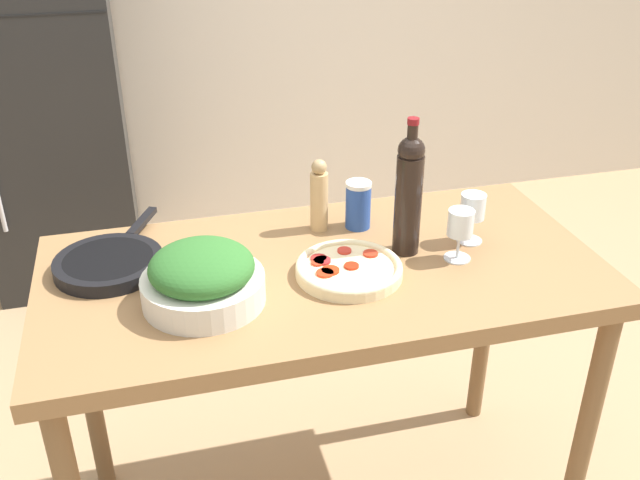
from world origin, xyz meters
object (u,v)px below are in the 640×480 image
(salad_bowl, at_px, (203,278))
(salt_canister, at_px, (358,205))
(wine_glass_near, at_px, (460,226))
(wine_glass_far, at_px, (473,209))
(cast_iron_skillet, at_px, (109,263))
(refrigerator, at_px, (46,91))
(pepper_mill, at_px, (319,196))
(wine_bottle, at_px, (409,193))
(homemade_pizza, at_px, (349,269))

(salad_bowl, distance_m, salt_canister, 0.55)
(wine_glass_near, relative_size, salad_bowl, 0.48)
(wine_glass_far, bearing_deg, salad_bowl, -171.00)
(salt_canister, bearing_deg, cast_iron_skillet, -174.44)
(refrigerator, distance_m, salad_bowl, 2.00)
(pepper_mill, distance_m, salad_bowl, 0.47)
(wine_bottle, xyz_separation_m, salt_canister, (-0.08, 0.17, -0.10))
(salt_canister, bearing_deg, wine_bottle, -64.21)
(wine_glass_far, distance_m, salad_bowl, 0.76)
(pepper_mill, xyz_separation_m, salad_bowl, (-0.36, -0.30, -0.04))
(cast_iron_skillet, bearing_deg, wine_glass_far, -5.63)
(pepper_mill, relative_size, homemade_pizza, 0.78)
(wine_glass_near, relative_size, cast_iron_skillet, 0.34)
(wine_glass_far, xyz_separation_m, salt_canister, (-0.28, 0.16, -0.03))
(refrigerator, height_order, wine_glass_near, refrigerator)
(wine_bottle, height_order, wine_glass_near, wine_bottle)
(pepper_mill, xyz_separation_m, cast_iron_skillet, (-0.58, -0.08, -0.08))
(salad_bowl, height_order, cast_iron_skillet, salad_bowl)
(refrigerator, xyz_separation_m, cast_iron_skillet, (0.28, -1.72, 0.02))
(wine_bottle, xyz_separation_m, homemade_pizza, (-0.19, -0.08, -0.16))
(wine_bottle, height_order, wine_glass_far, wine_bottle)
(wine_glass_near, bearing_deg, homemade_pizza, -178.82)
(wine_bottle, distance_m, pepper_mill, 0.28)
(wine_bottle, distance_m, homemade_pizza, 0.26)
(wine_glass_near, bearing_deg, wine_glass_far, 48.21)
(wine_bottle, relative_size, wine_glass_far, 2.63)
(wine_bottle, height_order, salt_canister, wine_bottle)
(salad_bowl, bearing_deg, homemade_pizza, 4.60)
(salad_bowl, relative_size, homemade_pizza, 1.08)
(salt_canister, bearing_deg, wine_glass_far, -30.72)
(homemade_pizza, bearing_deg, refrigerator, 114.56)
(wine_bottle, bearing_deg, homemade_pizza, -156.07)
(wine_glass_far, distance_m, cast_iron_skillet, 0.98)
(wine_glass_near, distance_m, homemade_pizza, 0.32)
(refrigerator, relative_size, salt_canister, 13.08)
(wine_glass_near, bearing_deg, wine_bottle, 147.40)
(homemade_pizza, distance_m, cast_iron_skillet, 0.62)
(wine_bottle, relative_size, pepper_mill, 1.77)
(refrigerator, bearing_deg, wine_bottle, -59.92)
(salad_bowl, bearing_deg, pepper_mill, 39.34)
(wine_bottle, height_order, homemade_pizza, wine_bottle)
(wine_glass_far, relative_size, homemade_pizza, 0.52)
(wine_bottle, bearing_deg, cast_iron_skillet, 172.51)
(wine_glass_near, relative_size, wine_glass_far, 1.00)
(salad_bowl, xyz_separation_m, salt_canister, (0.48, 0.28, 0.00))
(salad_bowl, height_order, salt_canister, salad_bowl)
(wine_glass_far, height_order, salt_canister, wine_glass_far)
(wine_bottle, height_order, pepper_mill, wine_bottle)
(wine_bottle, distance_m, wine_glass_near, 0.16)
(cast_iron_skillet, bearing_deg, pepper_mill, 8.16)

